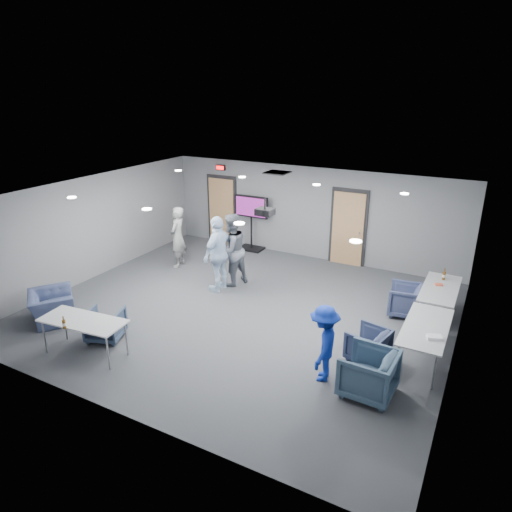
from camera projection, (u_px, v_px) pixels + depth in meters
The scene contains 29 objects.
floor at pixel (242, 310), 10.52m from camera, with size 9.00×9.00×0.00m, color #33363A.
ceiling at pixel (241, 195), 9.57m from camera, with size 9.00×9.00×0.00m, color silver.
wall_back at pixel (309, 213), 13.35m from camera, with size 9.00×0.02×2.70m, color slate.
wall_front at pixel (107, 338), 6.74m from camera, with size 9.00×0.02×2.70m, color slate.
wall_left at pixel (94, 227), 12.03m from camera, with size 0.02×8.00×2.70m, color slate.
wall_right at pixel (462, 297), 8.06m from camera, with size 0.02×8.00×2.70m, color slate.
door_left at pixel (222, 210), 14.73m from camera, with size 1.06×0.17×2.24m.
door_right at pixel (348, 228), 12.88m from camera, with size 1.06×0.17×2.24m.
exit_sign at pixel (221, 168), 14.23m from camera, with size 0.32×0.08×0.16m.
hvac_diffuser at pixel (277, 173), 12.11m from camera, with size 0.60×0.60×0.03m, color black.
downlights at pixel (241, 196), 9.58m from camera, with size 6.18×3.78×0.02m.
person_a at pixel (178, 237), 12.81m from camera, with size 0.63×0.41×1.72m, color #949794.
person_b at pixel (231, 250), 11.57m from camera, with size 0.91×0.71×1.88m, color slate.
person_c at pixel (219, 254), 11.24m from camera, with size 1.13×0.47×1.92m, color #C1DBF8.
person_d at pixel (324, 343), 7.83m from camera, with size 0.90×0.52×1.40m, color #17309A.
chair_right_a at pixel (406, 300), 10.19m from camera, with size 0.75×0.77×0.70m, color #384061.
chair_right_b at pixel (368, 345), 8.50m from camera, with size 0.68×0.70×0.64m, color #323C57.
chair_right_c at pixel (368, 373), 7.53m from camera, with size 0.85×0.87×0.79m, color #3A4F64.
chair_front_a at pixel (105, 324), 9.23m from camera, with size 0.67×0.69×0.63m, color #334158.
chair_front_b at pixel (52, 307), 9.94m from camera, with size 1.02×0.89×0.66m, color #3E496C.
table_right_a at pixel (440, 290), 9.92m from camera, with size 0.73×1.75×0.73m.
table_right_b at pixel (426, 328), 8.35m from camera, with size 0.77×1.85×0.73m.
table_front_left at pixel (83, 322), 8.57m from camera, with size 1.72×0.86×0.73m.
bottle_front at pixel (64, 324), 8.22m from camera, with size 0.06×0.06×0.25m.
bottle_right at pixel (444, 276), 10.29m from camera, with size 0.07×0.07×0.27m.
snack_box at pixel (439, 285), 10.03m from camera, with size 0.15×0.10×0.03m, color #DE5537.
wrapper at pixel (434, 337), 7.91m from camera, with size 0.25×0.17×0.06m, color white.
tv_stand at pixel (251, 220), 14.07m from camera, with size 1.12×0.53×1.71m.
projector at pixel (265, 212), 9.43m from camera, with size 0.36×0.34×0.36m.
Camera 1 is at (4.71, -8.15, 4.85)m, focal length 32.00 mm.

